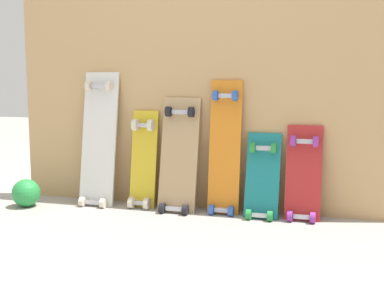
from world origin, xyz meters
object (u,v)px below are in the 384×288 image
at_px(skateboard_orange, 225,153).
at_px(skateboard_white, 99,144).
at_px(skateboard_natural, 179,160).
at_px(rubber_ball, 26,193).
at_px(skateboard_teal, 262,182).
at_px(skateboard_red, 303,179).
at_px(skateboard_yellow, 143,164).

bearing_deg(skateboard_orange, skateboard_white, -178.42).
bearing_deg(skateboard_white, skateboard_natural, -0.78).
bearing_deg(rubber_ball, skateboard_white, 26.49).
height_order(skateboard_orange, rubber_ball, skateboard_orange).
height_order(skateboard_white, rubber_ball, skateboard_white).
distance_m(skateboard_white, rubber_ball, 0.52).
bearing_deg(skateboard_teal, skateboard_orange, 173.03).
distance_m(skateboard_teal, skateboard_red, 0.22).
relative_size(skateboard_orange, rubber_ball, 4.91).
distance_m(skateboard_white, skateboard_natural, 0.52).
xyz_separation_m(skateboard_orange, skateboard_teal, (0.22, -0.03, -0.15)).
height_order(skateboard_yellow, skateboard_red, skateboard_yellow).
bearing_deg(skateboard_white, skateboard_teal, -0.31).
bearing_deg(rubber_ball, skateboard_red, 7.24).
distance_m(skateboard_yellow, skateboard_orange, 0.50).
bearing_deg(skateboard_orange, skateboard_teal, -6.97).
bearing_deg(skateboard_yellow, skateboard_red, -0.28).
bearing_deg(skateboard_natural, skateboard_teal, 0.18).
xyz_separation_m(skateboard_red, rubber_ball, (-1.61, -0.20, -0.14)).
height_order(skateboard_white, skateboard_teal, skateboard_white).
xyz_separation_m(skateboard_white, rubber_ball, (-0.39, -0.19, -0.29)).
xyz_separation_m(skateboard_natural, skateboard_orange, (0.27, 0.03, 0.05)).
distance_m(skateboard_white, skateboard_yellow, 0.31).
relative_size(skateboard_yellow, skateboard_natural, 0.88).
distance_m(skateboard_white, skateboard_orange, 0.78).
bearing_deg(skateboard_natural, skateboard_red, 1.42).
bearing_deg(skateboard_red, rubber_ball, -172.76).
distance_m(skateboard_orange, skateboard_red, 0.46).
bearing_deg(skateboard_yellow, skateboard_teal, -1.65).
bearing_deg(skateboard_yellow, rubber_ball, -162.74).
height_order(skateboard_white, skateboard_natural, skateboard_white).
bearing_deg(skateboard_yellow, skateboard_white, -176.94).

